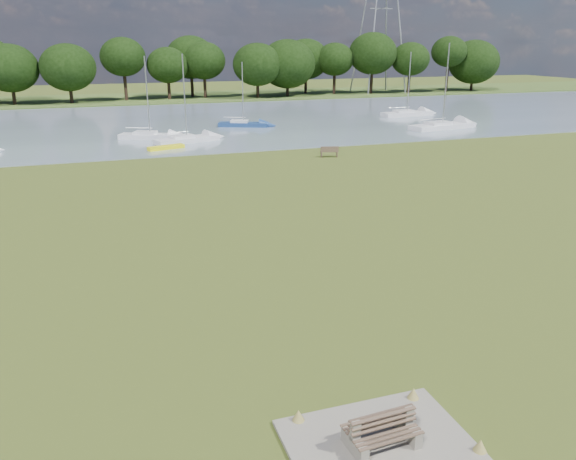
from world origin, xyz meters
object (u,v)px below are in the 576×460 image
object	(u,v)px
sailboat_5	(442,124)
sailboat_2	(243,123)
kayak	(166,147)
bench_pair	(382,431)
riverbank_bench	(329,152)
sailboat_8	(150,134)
sailboat_0	(186,138)
sailboat_3	(407,112)

from	to	relation	value
sailboat_5	sailboat_2	bearing A→B (deg)	147.01
kayak	sailboat_2	bearing A→B (deg)	30.82
bench_pair	riverbank_bench	xyz separation A→B (m)	(11.99, 31.88, -0.01)
sailboat_8	riverbank_bench	bearing A→B (deg)	-22.47
riverbank_bench	sailboat_0	xyz separation A→B (m)	(-9.82, 10.51, 0.01)
bench_pair	sailboat_0	bearing A→B (deg)	83.74
sailboat_0	sailboat_3	size ratio (longest dim) A/B	1.02
riverbank_bench	kayak	bearing A→B (deg)	163.21
kayak	sailboat_8	size ratio (longest dim) A/B	0.42
kayak	sailboat_0	xyz separation A→B (m)	(2.21, 3.03, 0.25)
riverbank_bench	sailboat_2	distance (m)	18.71
kayak	sailboat_3	size ratio (longest dim) A/B	0.42
sailboat_0	sailboat_5	size ratio (longest dim) A/B	0.90
bench_pair	sailboat_3	world-z (taller)	sailboat_3
bench_pair	riverbank_bench	distance (m)	34.06
sailboat_0	kayak	bearing A→B (deg)	-144.82
sailboat_3	sailboat_5	distance (m)	10.92
sailboat_2	riverbank_bench	bearing A→B (deg)	-59.21
sailboat_3	riverbank_bench	bearing A→B (deg)	-136.59
sailboat_8	sailboat_3	bearing A→B (deg)	37.30
bench_pair	sailboat_2	world-z (taller)	sailboat_2
bench_pair	sailboat_8	world-z (taller)	sailboat_8
kayak	riverbank_bench	bearing A→B (deg)	-50.11
kayak	sailboat_8	xyz separation A→B (m)	(-0.80, 5.97, 0.27)
kayak	sailboat_2	size ratio (longest dim) A/B	0.47
bench_pair	sailboat_2	size ratio (longest dim) A/B	0.25
riverbank_bench	kayak	world-z (taller)	riverbank_bench
sailboat_0	sailboat_8	size ratio (longest dim) A/B	1.03
riverbank_bench	sailboat_8	xyz separation A→B (m)	(-12.83, 13.45, 0.03)
sailboat_0	bench_pair	bearing A→B (deg)	-111.70
riverbank_bench	sailboat_5	bearing A→B (deg)	46.07
sailboat_3	sailboat_5	bearing A→B (deg)	-104.59
bench_pair	sailboat_3	bearing A→B (deg)	56.21
sailboat_3	sailboat_8	size ratio (longest dim) A/B	1.01
sailboat_5	sailboat_8	distance (m)	30.20
bench_pair	sailboat_5	xyz separation A→B (m)	(29.20, 42.22, 0.03)
bench_pair	kayak	distance (m)	39.35
bench_pair	sailboat_8	bearing A→B (deg)	87.73
sailboat_0	sailboat_8	bearing A→B (deg)	116.88
sailboat_2	sailboat_5	size ratio (longest dim) A/B	0.78
sailboat_3	sailboat_8	distance (m)	32.88
sailboat_3	sailboat_5	xyz separation A→B (m)	(-1.94, -10.74, 0.00)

